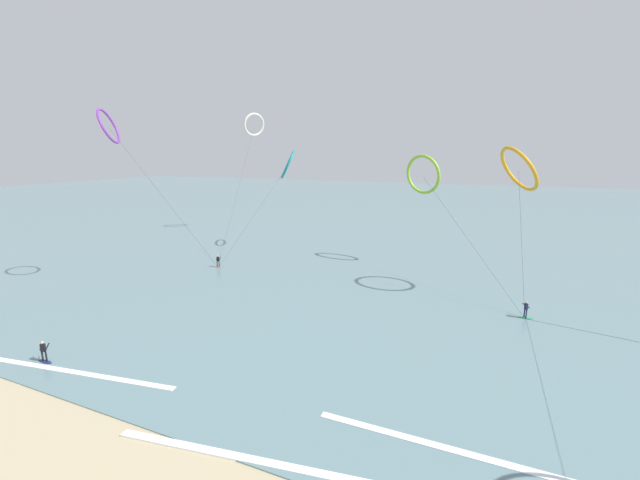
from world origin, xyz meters
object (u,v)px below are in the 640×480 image
(surfer_coral, at_px, (218,262))
(kite_violet, at_px, (109,126))
(surfer_emerald, at_px, (526,311))
(kite_ivory, at_px, (254,125))
(kite_teal, at_px, (288,165))
(kite_lime, at_px, (423,175))
(surfer_navy, at_px, (44,353))
(kite_amber, at_px, (519,169))

(surfer_coral, height_order, kite_violet, kite_violet)
(surfer_emerald, bearing_deg, kite_ivory, -150.20)
(kite_teal, relative_size, kite_lime, 0.95)
(surfer_emerald, bearing_deg, kite_lime, -170.69)
(surfer_navy, bearing_deg, kite_teal, -114.23)
(surfer_coral, distance_m, kite_violet, 21.27)
(surfer_navy, bearing_deg, kite_violet, -83.04)
(surfer_navy, bearing_deg, surfer_emerald, -169.47)
(kite_ivory, relative_size, kite_violet, 1.29)
(surfer_navy, relative_size, kite_amber, 0.10)
(surfer_coral, height_order, kite_teal, kite_teal)
(kite_amber, bearing_deg, surfer_coral, 68.20)
(surfer_navy, xyz_separation_m, surfer_emerald, (34.21, 23.38, 0.00))
(surfer_navy, height_order, kite_lime, kite_lime)
(kite_teal, bearing_deg, surfer_coral, -44.44)
(surfer_coral, distance_m, kite_teal, 19.24)
(kite_lime, relative_size, kite_ivory, 0.65)
(surfer_navy, height_order, kite_ivory, kite_ivory)
(kite_ivory, bearing_deg, kite_violet, 34.63)
(surfer_navy, bearing_deg, kite_ivory, -100.06)
(kite_ivory, bearing_deg, kite_lime, 100.90)
(kite_violet, bearing_deg, surfer_emerald, -109.42)
(kite_ivory, bearing_deg, surfer_navy, 43.43)
(kite_teal, relative_size, kite_ivory, 0.62)
(surfer_emerald, bearing_deg, surfer_coral, -124.33)
(kite_teal, height_order, kite_lime, kite_teal)
(kite_ivory, distance_m, kite_amber, 50.13)
(surfer_coral, relative_size, kite_ivory, 0.06)
(surfer_navy, xyz_separation_m, kite_lime, (21.57, 38.70, 11.90))
(surfer_emerald, bearing_deg, kite_amber, 164.74)
(kite_violet, bearing_deg, surfer_navy, -178.78)
(surfer_navy, height_order, kite_amber, kite_amber)
(surfer_coral, height_order, kite_amber, kite_amber)
(kite_ivory, xyz_separation_m, kite_amber, (44.96, -21.07, -6.89))
(surfer_coral, bearing_deg, surfer_emerald, 159.72)
(surfer_navy, relative_size, surfer_emerald, 1.00)
(kite_teal, distance_m, kite_lime, 21.34)
(surfer_coral, xyz_separation_m, kite_ivory, (-8.55, 24.10, 20.06))
(kite_violet, distance_m, kite_amber, 44.32)
(surfer_emerald, xyz_separation_m, kite_violet, (-43.50, -7.77, 17.64))
(kite_ivory, xyz_separation_m, kite_violet, (3.00, -34.61, -2.41))
(surfer_navy, distance_m, surfer_coral, 26.38)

